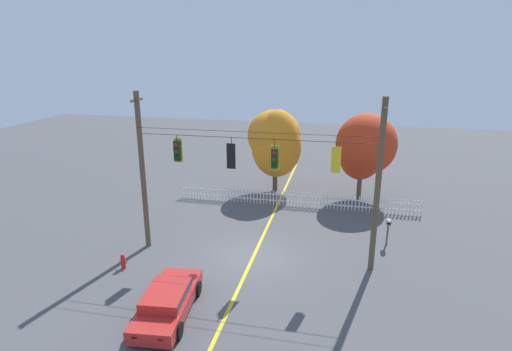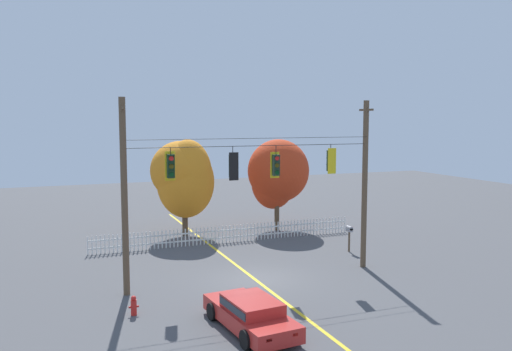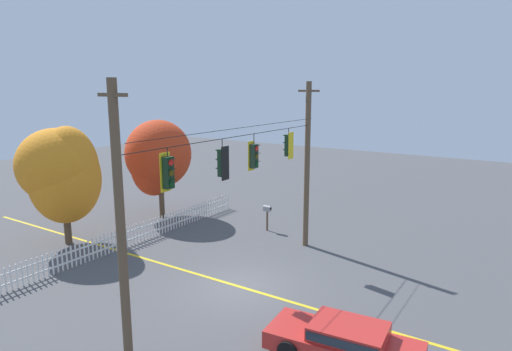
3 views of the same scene
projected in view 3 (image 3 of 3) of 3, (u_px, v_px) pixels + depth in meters
The scene contains 12 objects.
ground at pixel (240, 287), 18.03m from camera, with size 80.00×80.00×0.00m, color #4C4C4F.
lane_centerline_stripe at pixel (240, 287), 18.03m from camera, with size 0.16×36.00×0.01m, color gold.
signal_support_span at pixel (239, 186), 17.21m from camera, with size 11.80×1.10×8.20m.
traffic_signal_westbound_side at pixel (168, 173), 13.85m from camera, with size 0.43×0.38×1.41m.
traffic_signal_northbound_primary at pixel (223, 163), 16.13m from camera, with size 0.43×0.38×1.49m.
traffic_signal_northbound_secondary at pixel (254, 156), 17.84m from camera, with size 0.43×0.38×1.49m.
traffic_signal_eastbound_side at pixel (289, 145), 20.13m from camera, with size 0.43×0.38×1.38m.
white_picket_fence at pixel (135, 234), 22.89m from camera, with size 16.01×0.06×1.03m.
autumn_maple_near_fence at pixel (63, 172), 22.31m from camera, with size 3.94×3.85×6.06m.
autumn_maple_mid at pixel (157, 157), 27.25m from camera, with size 4.10×3.93×5.99m.
parked_car at pixel (345, 341), 13.14m from camera, with size 2.23×4.67×1.15m.
roadside_mailbox at pixel (267, 210), 24.86m from camera, with size 0.25×0.44×1.44m.
Camera 3 is at (-13.70, -9.73, 7.98)m, focal length 31.29 mm.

